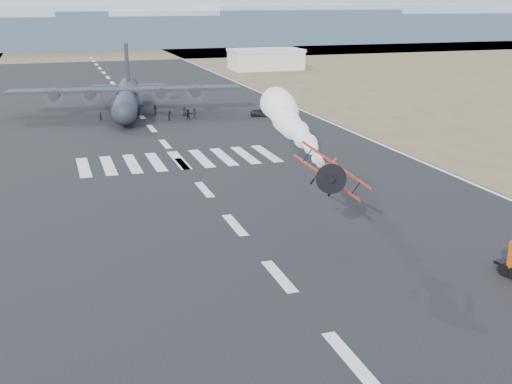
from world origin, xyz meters
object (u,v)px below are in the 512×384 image
crew_d (126,112)px  crew_g (100,116)px  hangar_right (266,59)px  transport_aircraft (127,97)px  support_vehicle (262,113)px  crew_b (170,116)px  crew_c (194,113)px  aerobatic_biplane (331,173)px  crew_f (188,114)px  crew_h (155,110)px  crew_e (184,111)px  crew_a (139,112)px

crew_d → crew_g: bearing=105.5°
hangar_right → crew_d: size_ratio=11.99×
transport_aircraft → support_vehicle: (22.44, -10.31, -2.43)m
crew_b → crew_g: size_ratio=1.04×
hangar_right → crew_c: size_ratio=11.67×
aerobatic_biplane → transport_aircraft: transport_aircraft is taller
crew_f → crew_h: crew_f is taller
support_vehicle → crew_g: 28.08m
support_vehicle → crew_e: (-13.15, 4.51, 0.25)m
crew_a → crew_d: (-2.18, 1.13, -0.04)m
transport_aircraft → crew_e: (9.28, -5.80, -2.18)m
hangar_right → crew_c: bearing=-117.8°
hangar_right → aerobatic_biplane: aerobatic_biplane is taller
crew_c → crew_h: (-6.07, 5.05, 0.03)m
transport_aircraft → crew_e: size_ratio=23.92×
transport_aircraft → crew_b: bearing=-48.9°
crew_a → crew_c: 9.80m
hangar_right → crew_d: 82.14m
hangar_right → crew_a: (-46.44, -67.29, -2.11)m
transport_aircraft → crew_h: transport_aircraft is taller
crew_e → aerobatic_biplane: bearing=92.5°
crew_e → crew_h: (-4.85, 2.29, 0.06)m
crew_b → aerobatic_biplane: bearing=-155.7°
transport_aircraft → crew_c: transport_aircraft is taller
aerobatic_biplane → support_vehicle: bearing=88.6°
support_vehicle → crew_g: (-27.80, 3.92, 0.20)m
crew_b → crew_e: size_ratio=0.98×
aerobatic_biplane → crew_g: aerobatic_biplane is taller
aerobatic_biplane → transport_aircraft: 72.53m
aerobatic_biplane → crew_b: aerobatic_biplane is taller
crew_a → crew_b: size_ratio=1.08×
crew_f → crew_a: bearing=-25.1°
crew_a → crew_d: size_ratio=1.05×
crew_e → crew_h: size_ratio=0.94×
transport_aircraft → aerobatic_biplane: bearing=-75.5°
crew_b → crew_g: (-11.39, 3.07, -0.03)m
crew_b → crew_c: size_ratio=0.95×
support_vehicle → crew_f: (-13.37, 0.40, 0.34)m
crew_e → crew_g: size_ratio=1.06×
crew_c → transport_aircraft: bearing=-49.9°
crew_h → transport_aircraft: bearing=-146.8°
hangar_right → crew_b: 83.23m
crew_a → crew_f: 9.16m
crew_a → crew_e: 7.91m
crew_d → crew_a: bearing=-131.9°
crew_b → crew_h: bearing=37.9°
crew_b → crew_e: bearing=-18.7°
support_vehicle → aerobatic_biplane: bearing=-178.8°
hangar_right → support_vehicle: hangar_right is taller
crew_c → crew_h: size_ratio=0.97×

